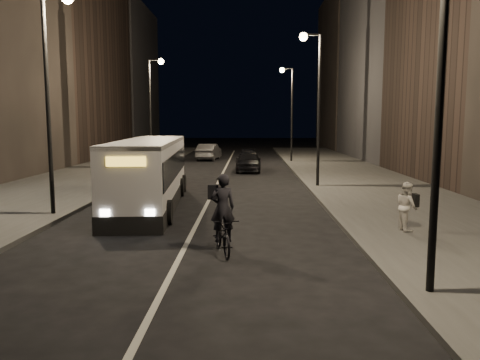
{
  "coord_description": "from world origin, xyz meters",
  "views": [
    {
      "loc": [
        1.86,
        -13.36,
        3.63
      ],
      "look_at": [
        1.53,
        3.63,
        1.5
      ],
      "focal_mm": 35.0,
      "sensor_mm": 36.0,
      "label": 1
    }
  ],
  "objects_px": {
    "city_bus": "(150,170)",
    "car_mid": "(209,152)",
    "streetlight_right_near": "(429,31)",
    "car_far": "(247,156)",
    "streetlight_right_mid": "(314,89)",
    "cyclist_on_bicycle": "(223,227)",
    "pedestrian_woman": "(407,206)",
    "streetlight_left_far": "(153,98)",
    "streetlight_right_far": "(289,101)",
    "car_near": "(249,161)",
    "streetlight_left_near": "(53,74)"
  },
  "relations": [
    {
      "from": "cyclist_on_bicycle",
      "to": "streetlight_right_near",
      "type": "bearing_deg",
      "value": -51.45
    },
    {
      "from": "streetlight_right_near",
      "to": "car_mid",
      "type": "bearing_deg",
      "value": 101.81
    },
    {
      "from": "streetlight_left_near",
      "to": "city_bus",
      "type": "distance_m",
      "value": 5.4
    },
    {
      "from": "streetlight_right_mid",
      "to": "streetlight_left_near",
      "type": "distance_m",
      "value": 13.33
    },
    {
      "from": "pedestrian_woman",
      "to": "car_far",
      "type": "distance_m",
      "value": 27.89
    },
    {
      "from": "streetlight_right_mid",
      "to": "cyclist_on_bicycle",
      "type": "relative_size",
      "value": 3.62
    },
    {
      "from": "streetlight_right_mid",
      "to": "car_far",
      "type": "height_order",
      "value": "streetlight_right_mid"
    },
    {
      "from": "pedestrian_woman",
      "to": "car_far",
      "type": "bearing_deg",
      "value": 6.1
    },
    {
      "from": "streetlight_left_far",
      "to": "cyclist_on_bicycle",
      "type": "relative_size",
      "value": 3.62
    },
    {
      "from": "cyclist_on_bicycle",
      "to": "car_near",
      "type": "bearing_deg",
      "value": 74.25
    },
    {
      "from": "streetlight_right_near",
      "to": "city_bus",
      "type": "distance_m",
      "value": 13.55
    },
    {
      "from": "city_bus",
      "to": "car_near",
      "type": "relative_size",
      "value": 2.46
    },
    {
      "from": "streetlight_left_near",
      "to": "cyclist_on_bicycle",
      "type": "height_order",
      "value": "streetlight_left_near"
    },
    {
      "from": "city_bus",
      "to": "car_far",
      "type": "xyz_separation_m",
      "value": [
        4.1,
        22.4,
        -0.99
      ]
    },
    {
      "from": "streetlight_right_far",
      "to": "streetlight_left_far",
      "type": "distance_m",
      "value": 12.24
    },
    {
      "from": "city_bus",
      "to": "car_far",
      "type": "distance_m",
      "value": 22.79
    },
    {
      "from": "streetlight_right_far",
      "to": "car_near",
      "type": "bearing_deg",
      "value": -115.45
    },
    {
      "from": "streetlight_right_near",
      "to": "cyclist_on_bicycle",
      "type": "distance_m",
      "value": 7.01
    },
    {
      "from": "streetlight_right_far",
      "to": "car_mid",
      "type": "distance_m",
      "value": 9.07
    },
    {
      "from": "streetlight_right_mid",
      "to": "streetlight_right_far",
      "type": "relative_size",
      "value": 1.0
    },
    {
      "from": "cyclist_on_bicycle",
      "to": "streetlight_right_far",
      "type": "bearing_deg",
      "value": 67.8
    },
    {
      "from": "streetlight_right_near",
      "to": "streetlight_right_far",
      "type": "height_order",
      "value": "same"
    },
    {
      "from": "streetlight_right_mid",
      "to": "streetlight_right_near",
      "type": "bearing_deg",
      "value": -90.0
    },
    {
      "from": "streetlight_right_near",
      "to": "streetlight_right_mid",
      "type": "relative_size",
      "value": 1.0
    },
    {
      "from": "streetlight_right_mid",
      "to": "city_bus",
      "type": "bearing_deg",
      "value": -144.34
    },
    {
      "from": "streetlight_right_mid",
      "to": "city_bus",
      "type": "height_order",
      "value": "streetlight_right_mid"
    },
    {
      "from": "streetlight_right_far",
      "to": "streetlight_right_mid",
      "type": "bearing_deg",
      "value": -90.0
    },
    {
      "from": "streetlight_left_far",
      "to": "car_far",
      "type": "bearing_deg",
      "value": 44.25
    },
    {
      "from": "cyclist_on_bicycle",
      "to": "pedestrian_woman",
      "type": "height_order",
      "value": "cyclist_on_bicycle"
    },
    {
      "from": "pedestrian_woman",
      "to": "car_far",
      "type": "relative_size",
      "value": 0.4
    },
    {
      "from": "streetlight_right_near",
      "to": "city_bus",
      "type": "height_order",
      "value": "streetlight_right_near"
    },
    {
      "from": "streetlight_right_mid",
      "to": "car_mid",
      "type": "bearing_deg",
      "value": 111.14
    },
    {
      "from": "city_bus",
      "to": "cyclist_on_bicycle",
      "type": "bearing_deg",
      "value": -68.16
    },
    {
      "from": "car_near",
      "to": "streetlight_left_near",
      "type": "bearing_deg",
      "value": -111.52
    },
    {
      "from": "city_bus",
      "to": "car_mid",
      "type": "bearing_deg",
      "value": 84.85
    },
    {
      "from": "city_bus",
      "to": "car_mid",
      "type": "xyz_separation_m",
      "value": [
        0.43,
        24.39,
        -0.79
      ]
    },
    {
      "from": "pedestrian_woman",
      "to": "car_mid",
      "type": "relative_size",
      "value": 0.33
    },
    {
      "from": "streetlight_right_far",
      "to": "car_far",
      "type": "height_order",
      "value": "streetlight_right_far"
    },
    {
      "from": "streetlight_right_mid",
      "to": "city_bus",
      "type": "relative_size",
      "value": 0.76
    },
    {
      "from": "streetlight_right_far",
      "to": "cyclist_on_bicycle",
      "type": "xyz_separation_m",
      "value": [
        -4.19,
        -28.78,
        -4.61
      ]
    },
    {
      "from": "streetlight_right_mid",
      "to": "car_far",
      "type": "bearing_deg",
      "value": 102.11
    },
    {
      "from": "streetlight_right_mid",
      "to": "cyclist_on_bicycle",
      "type": "height_order",
      "value": "streetlight_right_mid"
    },
    {
      "from": "streetlight_right_near",
      "to": "streetlight_left_near",
      "type": "height_order",
      "value": "same"
    },
    {
      "from": "streetlight_right_far",
      "to": "car_near",
      "type": "distance_m",
      "value": 9.37
    },
    {
      "from": "streetlight_left_far",
      "to": "streetlight_right_mid",
      "type": "bearing_deg",
      "value": -43.16
    },
    {
      "from": "city_bus",
      "to": "streetlight_right_far",
      "type": "bearing_deg",
      "value": 66.14
    },
    {
      "from": "car_mid",
      "to": "city_bus",
      "type": "bearing_deg",
      "value": 95.46
    },
    {
      "from": "streetlight_left_far",
      "to": "city_bus",
      "type": "height_order",
      "value": "streetlight_left_far"
    },
    {
      "from": "streetlight_right_near",
      "to": "car_far",
      "type": "bearing_deg",
      "value": 96.28
    },
    {
      "from": "city_bus",
      "to": "pedestrian_woman",
      "type": "bearing_deg",
      "value": -32.41
    }
  ]
}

